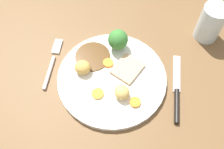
{
  "coord_description": "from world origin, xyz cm",
  "views": [
    {
      "loc": [
        5.93,
        -31.24,
        57.47
      ],
      "look_at": [
        1.51,
        -1.2,
        6.0
      ],
      "focal_mm": 40.13,
      "sensor_mm": 36.0,
      "label": 1
    }
  ],
  "objects": [
    {
      "name": "water_glass",
      "position": [
        24.76,
        16.33,
        8.62
      ],
      "size": [
        6.5,
        6.5,
        10.05
      ],
      "primitive_type": "cylinder",
      "color": "silver",
      "rests_on": "dining_table"
    },
    {
      "name": "broccoli_floret",
      "position": [
        1.71,
        7.74,
        8.16
      ],
      "size": [
        5.07,
        5.07,
        5.78
      ],
      "color": "#8CB766",
      "rests_on": "dinner_plate"
    },
    {
      "name": "roast_potato_left",
      "position": [
        4.45,
        -5.8,
        6.57
      ],
      "size": [
        5.02,
        5.07,
        3.15
      ],
      "primitive_type": "ellipsoid",
      "rotation": [
        0.0,
        0.0,
        2.26
      ],
      "color": "#D8B260",
      "rests_on": "dinner_plate"
    },
    {
      "name": "carrot_coin_side",
      "position": [
        7.73,
        -7.25,
        5.31
      ],
      "size": [
        2.58,
        2.58,
        0.62
      ],
      "primitive_type": "cylinder",
      "color": "orange",
      "rests_on": "dinner_plate"
    },
    {
      "name": "roast_potato_right",
      "position": [
        -5.75,
        -0.56,
        6.55
      ],
      "size": [
        4.33,
        4.03,
        3.1
      ],
      "primitive_type": "ellipsoid",
      "rotation": [
        0.0,
        0.0,
        6.18
      ],
      "color": "tan",
      "rests_on": "dinner_plate"
    },
    {
      "name": "knife",
      "position": [
        17.34,
        -2.96,
        4.05
      ],
      "size": [
        1.79,
        18.51,
        1.2
      ],
      "rotation": [
        0.0,
        0.0,
        1.58
      ],
      "color": "black",
      "rests_on": "dining_table"
    },
    {
      "name": "dining_table",
      "position": [
        0.0,
        0.0,
        1.8
      ],
      "size": [
        120.0,
        84.0,
        3.6
      ],
      "primitive_type": "cube",
      "color": "brown",
      "rests_on": "ground"
    },
    {
      "name": "fork",
      "position": [
        -14.32,
        1.63,
        3.99
      ],
      "size": [
        2.05,
        15.27,
        0.9
      ],
      "rotation": [
        0.0,
        0.0,
        1.58
      ],
      "color": "silver",
      "rests_on": "dining_table"
    },
    {
      "name": "meat_slice_main",
      "position": [
        4.97,
        1.36,
        5.4
      ],
      "size": [
        8.57,
        8.96,
        0.8
      ],
      "primitive_type": "cube",
      "rotation": [
        0.0,
        0.0,
        1.08
      ],
      "color": "tan",
      "rests_on": "dinner_plate"
    },
    {
      "name": "dinner_plate",
      "position": [
        1.51,
        -1.2,
        4.3
      ],
      "size": [
        26.45,
        26.45,
        1.4
      ],
      "primitive_type": "cylinder",
      "color": "white",
      "rests_on": "dining_table"
    },
    {
      "name": "carrot_coin_front",
      "position": [
        -1.11,
        -6.34,
        5.21
      ],
      "size": [
        2.88,
        2.88,
        0.42
      ],
      "primitive_type": "cylinder",
      "color": "orange",
      "rests_on": "dinner_plate"
    },
    {
      "name": "carrot_coin_back",
      "position": [
        -0.1,
        2.4,
        5.29
      ],
      "size": [
        2.56,
        2.56,
        0.59
      ],
      "primitive_type": "cylinder",
      "color": "orange",
      "rests_on": "dinner_plate"
    },
    {
      "name": "gravy_pool",
      "position": [
        -4.21,
        3.91,
        5.15
      ],
      "size": [
        8.93,
        8.93,
        0.3
      ],
      "primitive_type": "cylinder",
      "color": "#563819",
      "rests_on": "dinner_plate"
    }
  ]
}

